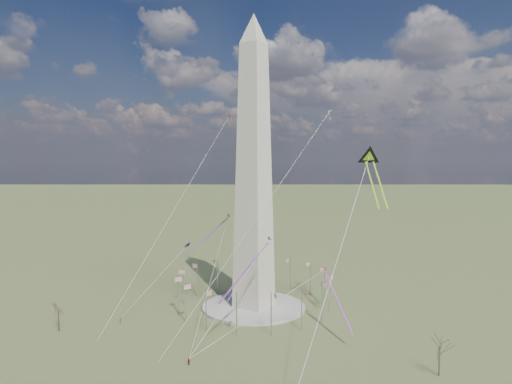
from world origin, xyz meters
The scene contains 15 objects.
ground centered at (0.00, 0.00, 0.00)m, with size 2000.00×2000.00×0.00m, color #41542A.
plaza centered at (0.00, 0.00, 0.40)m, with size 36.00×36.00×0.80m, color #A09C92.
washington_monument centered at (0.00, 0.00, 47.95)m, with size 15.56×15.56×100.00m.
flagpole_ring centered at (0.00, 0.00, 7.27)m, with size 54.40×54.40×13.00m.
tree_near centered at (65.07, -17.73, 7.73)m, with size 6.20×6.20×10.84m.
tree_far centered at (-37.09, -50.70, 6.76)m, with size 5.43×5.43×9.50m.
person_west centered at (-26.89, -35.84, 0.91)m, with size 0.88×0.69×1.82m, color gray.
person_centre centered at (11.24, -46.34, 0.91)m, with size 1.07×0.44×1.82m, color gray.
kite_delta_black centered at (37.52, 9.54, 51.69)m, with size 15.85×21.09×18.02m.
kite_diamond_purple centered at (-30.64, -0.09, 18.05)m, with size 1.90×2.99×9.23m.
kite_streamer_left centered at (12.77, -19.35, 22.06)m, with size 3.63×23.20×15.93m.
kite_streamer_mid centered at (-18.86, 2.37, 25.96)m, with size 4.75×18.29×12.66m.
kite_streamer_right centered at (32.33, -5.15, 12.32)m, with size 16.16×15.04×14.31m.
kite_small_red centered at (-40.00, 39.81, 71.81)m, with size 1.28×1.85×4.60m.
kite_small_white centered at (8.57, 42.75, 71.02)m, with size 1.31×1.91×4.00m.
Camera 1 is at (86.82, -130.07, 51.27)m, focal length 32.00 mm.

